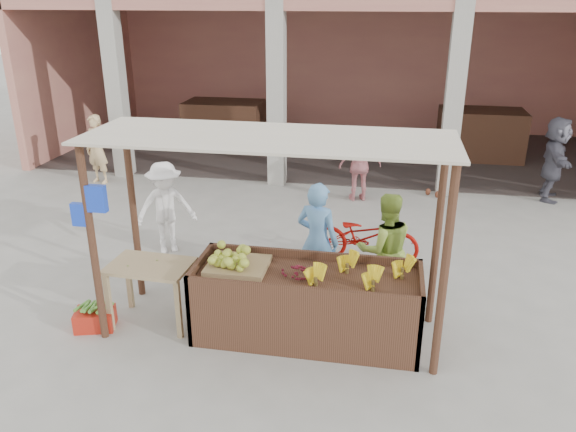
% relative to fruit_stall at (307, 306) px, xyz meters
% --- Properties ---
extents(ground, '(60.00, 60.00, 0.00)m').
position_rel_fruit_stall_xyz_m(ground, '(-0.50, 0.00, -0.40)').
color(ground, gray).
rests_on(ground, ground).
extents(market_building, '(14.40, 6.40, 4.20)m').
position_rel_fruit_stall_xyz_m(market_building, '(-0.45, 8.93, 2.30)').
color(market_building, tan).
rests_on(market_building, ground).
extents(fruit_stall, '(2.60, 0.95, 0.80)m').
position_rel_fruit_stall_xyz_m(fruit_stall, '(0.00, 0.00, 0.00)').
color(fruit_stall, '#4E2F1F').
rests_on(fruit_stall, ground).
extents(stall_awning, '(4.09, 1.35, 2.39)m').
position_rel_fruit_stall_xyz_m(stall_awning, '(-0.51, 0.06, 1.58)').
color(stall_awning, '#4E2F1F').
rests_on(stall_awning, ground).
extents(banana_heap, '(1.07, 0.58, 0.19)m').
position_rel_fruit_stall_xyz_m(banana_heap, '(0.57, -0.01, 0.50)').
color(banana_heap, yellow).
rests_on(banana_heap, fruit_stall).
extents(melon_tray, '(0.70, 0.61, 0.19)m').
position_rel_fruit_stall_xyz_m(melon_tray, '(-0.83, 0.05, 0.49)').
color(melon_tray, olive).
rests_on(melon_tray, fruit_stall).
extents(berry_heap, '(0.42, 0.34, 0.13)m').
position_rel_fruit_stall_xyz_m(berry_heap, '(-0.10, -0.02, 0.47)').
color(berry_heap, maroon).
rests_on(berry_heap, fruit_stall).
extents(side_table, '(1.00, 0.70, 0.79)m').
position_rel_fruit_stall_xyz_m(side_table, '(-1.90, -0.03, 0.25)').
color(side_table, tan).
rests_on(side_table, ground).
extents(papaya_pile, '(0.65, 0.37, 0.19)m').
position_rel_fruit_stall_xyz_m(papaya_pile, '(-1.90, -0.03, 0.48)').
color(papaya_pile, '#4F8E2E').
rests_on(papaya_pile, side_table).
extents(red_crate, '(0.53, 0.44, 0.24)m').
position_rel_fruit_stall_xyz_m(red_crate, '(-2.55, -0.29, -0.28)').
color(red_crate, '#B02112').
rests_on(red_crate, ground).
extents(plantain_bundle, '(0.34, 0.24, 0.07)m').
position_rel_fruit_stall_xyz_m(plantain_bundle, '(-2.55, -0.29, -0.13)').
color(plantain_bundle, '#528F34').
rests_on(plantain_bundle, red_crate).
extents(produce_sacks, '(0.89, 0.66, 0.54)m').
position_rel_fruit_stall_xyz_m(produce_sacks, '(1.92, 5.42, -0.13)').
color(produce_sacks, maroon).
rests_on(produce_sacks, ground).
extents(vendor_blue, '(0.76, 0.65, 1.71)m').
position_rel_fruit_stall_xyz_m(vendor_blue, '(-0.01, 0.97, 0.45)').
color(vendor_blue, '#619CD6').
rests_on(vendor_blue, ground).
extents(vendor_green, '(0.86, 0.64, 1.60)m').
position_rel_fruit_stall_xyz_m(vendor_green, '(0.86, 0.97, 0.40)').
color(vendor_green, '#94B33F').
rests_on(vendor_green, ground).
extents(motorcycle, '(0.65, 1.72, 0.88)m').
position_rel_fruit_stall_xyz_m(motorcycle, '(0.55, 2.12, 0.04)').
color(motorcycle, '#900A05').
rests_on(motorcycle, ground).
extents(shopper_a, '(1.13, 0.95, 1.57)m').
position_rel_fruit_stall_xyz_m(shopper_a, '(-2.50, 1.96, 0.39)').
color(shopper_a, white).
rests_on(shopper_a, ground).
extents(shopper_b, '(0.98, 0.70, 1.51)m').
position_rel_fruit_stall_xyz_m(shopper_b, '(0.30, 4.91, 0.35)').
color(shopper_b, '#DA888B').
rests_on(shopper_b, ground).
extents(shopper_d, '(0.92, 1.69, 1.73)m').
position_rel_fruit_stall_xyz_m(shopper_d, '(4.00, 5.64, 0.47)').
color(shopper_d, '#52505C').
rests_on(shopper_d, ground).
extents(shopper_e, '(0.66, 0.57, 1.53)m').
position_rel_fruit_stall_xyz_m(shopper_e, '(-5.27, 5.02, 0.36)').
color(shopper_e, '#DEB87F').
rests_on(shopper_e, ground).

